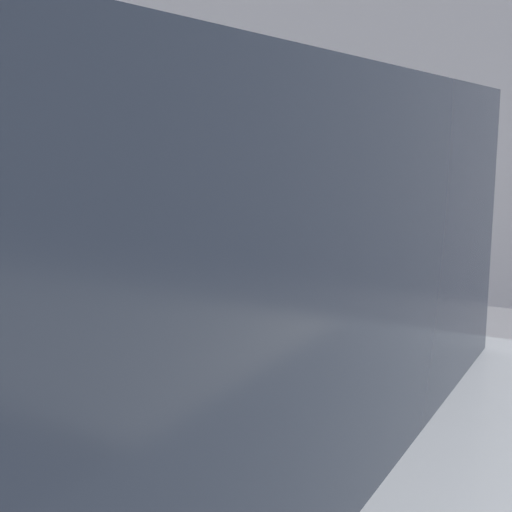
# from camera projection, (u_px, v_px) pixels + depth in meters

# --- Properties ---
(sidewalk) EXTENTS (24.00, 2.80, 0.11)m
(sidewalk) POSITION_uv_depth(u_px,v_px,m) (407.00, 411.00, 4.22)
(sidewalk) COLOR #9E9B96
(sidewalk) RESTS_ON ground_plane
(building_facade) EXTENTS (24.00, 0.30, 4.81)m
(building_facade) POSITION_uv_depth(u_px,v_px,m) (505.00, 50.00, 6.58)
(building_facade) COLOR gray
(building_facade) RESTS_ON ground_plane
(parking_meter) EXTENTS (0.18, 0.14, 1.56)m
(parking_meter) POSITION_uv_depth(u_px,v_px,m) (256.00, 241.00, 3.16)
(parking_meter) COLOR #2D2D30
(parking_meter) RESTS_ON sidewalk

